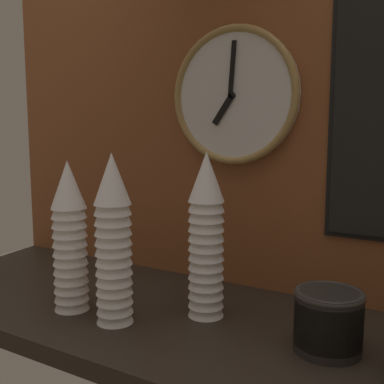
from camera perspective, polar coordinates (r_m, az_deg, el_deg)
name	(u,v)px	position (r m, az deg, el deg)	size (l,w,h in m)	color
ground_plane	(185,322)	(1.15, -0.80, -15.15)	(1.60, 0.56, 0.04)	black
wall_tiled_back	(239,88)	(1.29, 5.56, 12.16)	(1.60, 0.03, 1.05)	brown
cup_stack_center_left	(70,236)	(1.15, -14.29, -5.10)	(0.08, 0.08, 0.35)	white
cup_stack_center_right	(206,235)	(1.07, 1.68, -5.16)	(0.08, 0.08, 0.37)	white
cup_stack_center	(113,239)	(1.05, -9.30, -5.55)	(0.08, 0.08, 0.37)	white
bowl_stack_right	(328,320)	(0.98, 15.86, -14.36)	(0.13, 0.13, 0.12)	black
wall_clock	(233,96)	(1.26, 4.93, 11.31)	(0.35, 0.03, 0.35)	white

